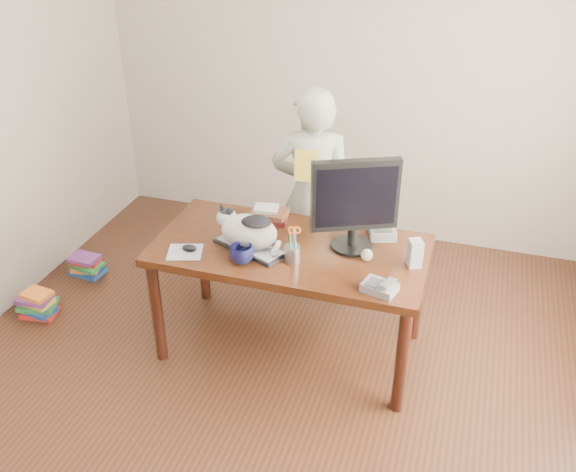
{
  "coord_description": "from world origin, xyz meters",
  "views": [
    {
      "loc": [
        0.95,
        -2.47,
        2.7
      ],
      "look_at": [
        0.0,
        0.55,
        0.85
      ],
      "focal_mm": 40.0,
      "sensor_mm": 36.0,
      "label": 1
    }
  ],
  "objects_px": {
    "calculator": "(382,230)",
    "keyboard": "(250,247)",
    "coffee_mug": "(242,254)",
    "baseball": "(367,255)",
    "desk": "(294,261)",
    "phone": "(380,287)",
    "cat": "(247,229)",
    "monitor": "(355,201)",
    "speaker": "(415,253)",
    "book_stack": "(269,215)",
    "pen_cup": "(292,252)",
    "person": "(312,196)",
    "book_pile_a": "(38,304)",
    "book_pile_b": "(87,265)",
    "mouse": "(189,248)"
  },
  "relations": [
    {
      "from": "keyboard",
      "to": "phone",
      "type": "bearing_deg",
      "value": 8.81
    },
    {
      "from": "monitor",
      "to": "mouse",
      "type": "distance_m",
      "value": 0.99
    },
    {
      "from": "desk",
      "to": "keyboard",
      "type": "height_order",
      "value": "keyboard"
    },
    {
      "from": "pen_cup",
      "to": "mouse",
      "type": "bearing_deg",
      "value": -172.74
    },
    {
      "from": "desk",
      "to": "mouse",
      "type": "relative_size",
      "value": 15.68
    },
    {
      "from": "speaker",
      "to": "calculator",
      "type": "height_order",
      "value": "speaker"
    },
    {
      "from": "keyboard",
      "to": "calculator",
      "type": "bearing_deg",
      "value": 52.06
    },
    {
      "from": "speaker",
      "to": "book_stack",
      "type": "relative_size",
      "value": 0.62
    },
    {
      "from": "cat",
      "to": "monitor",
      "type": "bearing_deg",
      "value": 39.2
    },
    {
      "from": "speaker",
      "to": "calculator",
      "type": "distance_m",
      "value": 0.38
    },
    {
      "from": "mouse",
      "to": "speaker",
      "type": "distance_m",
      "value": 1.28
    },
    {
      "from": "coffee_mug",
      "to": "speaker",
      "type": "distance_m",
      "value": 0.96
    },
    {
      "from": "calculator",
      "to": "keyboard",
      "type": "bearing_deg",
      "value": -168.65
    },
    {
      "from": "keyboard",
      "to": "mouse",
      "type": "bearing_deg",
      "value": -136.15
    },
    {
      "from": "coffee_mug",
      "to": "monitor",
      "type": "bearing_deg",
      "value": 30.37
    },
    {
      "from": "coffee_mug",
      "to": "book_stack",
      "type": "height_order",
      "value": "coffee_mug"
    },
    {
      "from": "monitor",
      "to": "book_pile_a",
      "type": "relative_size",
      "value": 2.07
    },
    {
      "from": "mouse",
      "to": "book_pile_a",
      "type": "bearing_deg",
      "value": 161.23
    },
    {
      "from": "calculator",
      "to": "phone",
      "type": "bearing_deg",
      "value": -98.74
    },
    {
      "from": "mouse",
      "to": "book_stack",
      "type": "height_order",
      "value": "book_stack"
    },
    {
      "from": "desk",
      "to": "person",
      "type": "distance_m",
      "value": 0.61
    },
    {
      "from": "keyboard",
      "to": "baseball",
      "type": "xyz_separation_m",
      "value": [
        0.67,
        0.08,
        0.02
      ]
    },
    {
      "from": "cat",
      "to": "book_stack",
      "type": "distance_m",
      "value": 0.37
    },
    {
      "from": "monitor",
      "to": "calculator",
      "type": "bearing_deg",
      "value": 34.57
    },
    {
      "from": "calculator",
      "to": "book_pile_a",
      "type": "bearing_deg",
      "value": 174.37
    },
    {
      "from": "keyboard",
      "to": "phone",
      "type": "distance_m",
      "value": 0.83
    },
    {
      "from": "baseball",
      "to": "person",
      "type": "relative_size",
      "value": 0.05
    },
    {
      "from": "book_stack",
      "to": "baseball",
      "type": "bearing_deg",
      "value": -26.88
    },
    {
      "from": "keyboard",
      "to": "pen_cup",
      "type": "relative_size",
      "value": 2.08
    },
    {
      "from": "baseball",
      "to": "book_stack",
      "type": "xyz_separation_m",
      "value": [
        -0.68,
        0.28,
        0.0
      ]
    },
    {
      "from": "phone",
      "to": "book_pile_b",
      "type": "xyz_separation_m",
      "value": [
        -2.3,
        0.64,
        -0.7
      ]
    },
    {
      "from": "desk",
      "to": "phone",
      "type": "xyz_separation_m",
      "value": [
        0.58,
        -0.37,
        0.17
      ]
    },
    {
      "from": "coffee_mug",
      "to": "person",
      "type": "relative_size",
      "value": 0.09
    },
    {
      "from": "baseball",
      "to": "book_pile_b",
      "type": "height_order",
      "value": "baseball"
    },
    {
      "from": "keyboard",
      "to": "book_pile_a",
      "type": "distance_m",
      "value": 1.68
    },
    {
      "from": "mouse",
      "to": "book_stack",
      "type": "xyz_separation_m",
      "value": [
        0.32,
        0.49,
        0.02
      ]
    },
    {
      "from": "pen_cup",
      "to": "coffee_mug",
      "type": "distance_m",
      "value": 0.28
    },
    {
      "from": "phone",
      "to": "book_pile_b",
      "type": "bearing_deg",
      "value": 179.66
    },
    {
      "from": "coffee_mug",
      "to": "person",
      "type": "bearing_deg",
      "value": 80.24
    },
    {
      "from": "keyboard",
      "to": "book_pile_a",
      "type": "relative_size",
      "value": 1.75
    },
    {
      "from": "coffee_mug",
      "to": "calculator",
      "type": "bearing_deg",
      "value": 38.39
    },
    {
      "from": "cat",
      "to": "pen_cup",
      "type": "relative_size",
      "value": 1.88
    },
    {
      "from": "cat",
      "to": "calculator",
      "type": "bearing_deg",
      "value": 51.39
    },
    {
      "from": "baseball",
      "to": "person",
      "type": "height_order",
      "value": "person"
    },
    {
      "from": "cat",
      "to": "phone",
      "type": "xyz_separation_m",
      "value": [
        0.82,
        -0.2,
        -0.1
      ]
    },
    {
      "from": "phone",
      "to": "book_stack",
      "type": "height_order",
      "value": "book_stack"
    },
    {
      "from": "calculator",
      "to": "book_pile_b",
      "type": "xyz_separation_m",
      "value": [
        -2.2,
        0.05,
        -0.71
      ]
    },
    {
      "from": "pen_cup",
      "to": "person",
      "type": "distance_m",
      "value": 0.82
    },
    {
      "from": "coffee_mug",
      "to": "baseball",
      "type": "xyz_separation_m",
      "value": [
        0.67,
        0.23,
        -0.02
      ]
    },
    {
      "from": "baseball",
      "to": "monitor",
      "type": "bearing_deg",
      "value": 137.56
    }
  ]
}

